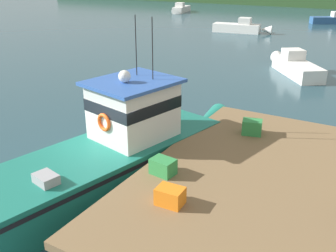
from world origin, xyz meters
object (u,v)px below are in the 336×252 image
(crate_single_by_cleat, at_px, (252,127))
(moored_boat_off_the_point, at_px, (295,66))
(main_fishing_boat, at_px, (119,148))
(moored_boat_far_right, at_px, (181,9))
(moored_boat_mid_harbor, at_px, (241,27))
(mooring_buoy_outer, at_px, (308,130))
(moored_boat_near_channel, at_px, (333,20))
(crate_stack_near_edge, at_px, (170,196))
(crate_single_far, at_px, (163,167))

(crate_single_by_cleat, bearing_deg, moored_boat_off_the_point, 96.99)
(main_fishing_boat, distance_m, moored_boat_far_right, 47.31)
(moored_boat_mid_harbor, xyz_separation_m, moored_boat_far_right, (-13.87, 13.29, -0.02))
(crate_single_by_cleat, distance_m, mooring_buoy_outer, 4.13)
(moored_boat_near_channel, xyz_separation_m, moored_boat_far_right, (-20.81, 1.76, 0.02))
(crate_stack_near_edge, bearing_deg, moored_boat_off_the_point, 94.19)
(main_fishing_boat, relative_size, moored_boat_mid_harbor, 1.71)
(moored_boat_mid_harbor, xyz_separation_m, moored_boat_off_the_point, (8.45, -13.62, -0.01))
(crate_stack_near_edge, relative_size, mooring_buoy_outer, 1.54)
(mooring_buoy_outer, bearing_deg, crate_single_far, -106.71)
(moored_boat_mid_harbor, bearing_deg, mooring_buoy_outer, -64.04)
(main_fishing_boat, xyz_separation_m, moored_boat_mid_harbor, (-6.80, 29.26, -0.51))
(moored_boat_off_the_point, bearing_deg, crate_stack_near_edge, -85.81)
(main_fishing_boat, xyz_separation_m, crate_single_far, (2.12, -0.97, 0.40))
(moored_boat_near_channel, xyz_separation_m, mooring_buoy_outer, (4.19, -34.39, -0.27))
(crate_stack_near_edge, distance_m, moored_boat_far_right, 50.49)
(crate_single_by_cleat, distance_m, moored_boat_far_right, 46.56)
(crate_single_far, distance_m, moored_boat_mid_harbor, 31.54)
(crate_single_far, bearing_deg, moored_boat_far_right, 117.63)
(crate_stack_near_edge, distance_m, crate_single_by_cleat, 4.69)
(crate_single_far, xyz_separation_m, moored_boat_mid_harbor, (-8.92, 30.24, -0.91))
(moored_boat_off_the_point, xyz_separation_m, moored_boat_far_right, (-22.31, 26.91, -0.01))
(moored_boat_off_the_point, distance_m, moored_boat_far_right, 34.96)
(crate_single_by_cleat, distance_m, moored_boat_near_channel, 38.32)
(moored_boat_near_channel, height_order, moored_boat_mid_harbor, moored_boat_mid_harbor)
(crate_single_by_cleat, bearing_deg, moored_boat_near_channel, 94.64)
(main_fishing_boat, bearing_deg, moored_boat_far_right, 115.90)
(crate_single_far, bearing_deg, crate_single_by_cleat, 72.57)
(main_fishing_boat, distance_m, crate_single_far, 2.37)
(moored_boat_near_channel, height_order, moored_boat_off_the_point, moored_boat_off_the_point)
(moored_boat_near_channel, relative_size, mooring_buoy_outer, 13.22)
(crate_single_far, bearing_deg, mooring_buoy_outer, 73.29)
(crate_single_by_cleat, bearing_deg, crate_single_far, -107.43)
(moored_boat_off_the_point, relative_size, mooring_buoy_outer, 13.20)
(moored_boat_off_the_point, bearing_deg, moored_boat_mid_harbor, 121.80)
(crate_single_by_cleat, bearing_deg, moored_boat_far_right, 120.91)
(main_fishing_boat, bearing_deg, crate_stack_near_edge, -35.03)
(main_fishing_boat, xyz_separation_m, crate_stack_near_edge, (2.95, -2.07, 0.39))
(crate_stack_near_edge, bearing_deg, mooring_buoy_outer, 80.71)
(crate_single_by_cleat, xyz_separation_m, mooring_buoy_outer, (1.09, 3.79, -1.24))
(crate_single_far, height_order, moored_boat_off_the_point, crate_single_far)
(crate_single_far, height_order, moored_boat_near_channel, crate_single_far)
(crate_single_far, height_order, moored_boat_mid_harbor, crate_single_far)
(crate_stack_near_edge, relative_size, moored_boat_off_the_point, 0.12)
(crate_single_far, relative_size, moored_boat_far_right, 0.11)
(main_fishing_boat, height_order, moored_boat_off_the_point, main_fishing_boat)
(crate_single_by_cleat, relative_size, moored_boat_near_channel, 0.12)
(main_fishing_boat, height_order, moored_boat_mid_harbor, main_fishing_boat)
(moored_boat_mid_harbor, bearing_deg, moored_boat_far_right, 136.23)
(crate_single_by_cleat, bearing_deg, crate_stack_near_edge, -93.65)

